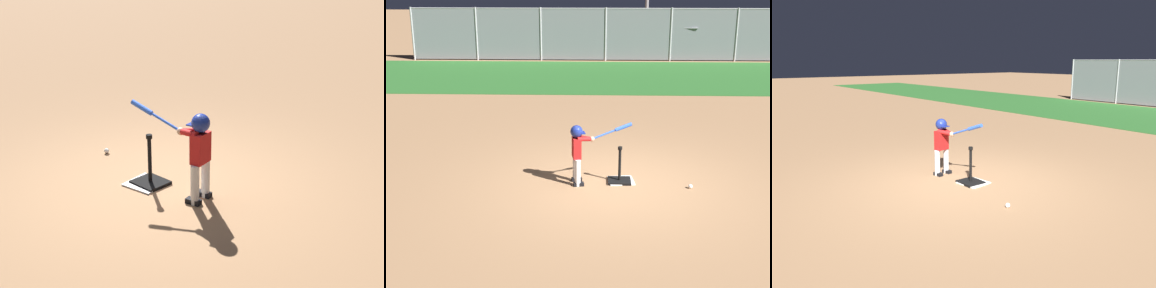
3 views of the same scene
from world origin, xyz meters
TOP-DOWN VIEW (x-y plane):
  - ground_plane at (0.00, 0.00)m, footprint 90.00×90.00m
  - home_plate at (0.06, 0.19)m, footprint 0.49×0.49m
  - batting_tee at (0.03, 0.15)m, footprint 0.40×0.36m
  - batter_child at (-0.68, 0.06)m, footprint 1.07×0.38m
  - baseball at (1.24, -0.11)m, footprint 0.07×0.07m

SIDE VIEW (x-z plane):
  - ground_plane at x=0.00m, z-range 0.00..0.00m
  - home_plate at x=0.06m, z-range 0.00..0.02m
  - baseball at x=1.24m, z-range 0.00..0.07m
  - batting_tee at x=0.03m, z-range -0.23..0.42m
  - batter_child at x=-0.68m, z-range 0.14..1.21m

